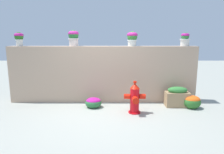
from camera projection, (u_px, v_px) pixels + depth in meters
ground_plane at (102, 115)px, 4.96m from camera, size 24.00×24.00×0.00m
stone_wall at (104, 74)px, 5.95m from camera, size 5.33×0.38×1.61m
potted_plant_0 at (20, 37)px, 5.74m from camera, size 0.25×0.25×0.39m
potted_plant_1 at (74, 37)px, 5.79m from camera, size 0.30×0.30×0.45m
potted_plant_2 at (133, 37)px, 5.77m from camera, size 0.30×0.30×0.41m
potted_plant_3 at (186, 39)px, 5.76m from camera, size 0.28×0.28×0.38m
fire_hydrant at (135, 99)px, 5.04m from camera, size 0.53×0.43×0.81m
flower_bush_left at (94, 102)px, 5.50m from camera, size 0.44×0.39×0.28m
flower_bush_right at (193, 101)px, 5.43m from camera, size 0.45×0.40×0.36m
planter_box at (178, 97)px, 5.55m from camera, size 0.63×0.32×0.55m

